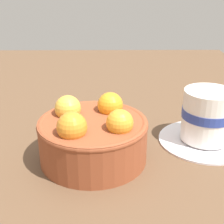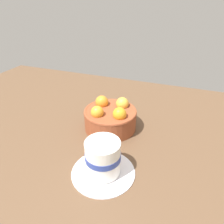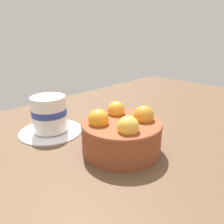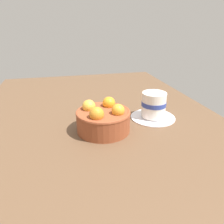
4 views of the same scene
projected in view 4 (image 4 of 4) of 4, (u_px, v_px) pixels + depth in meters
ground_plane at (104, 135)px, 63.62cm from camera, size 139.22×80.39×3.27cm
terracotta_bowl at (103, 118)px, 61.49cm from camera, size 15.37×15.37×8.84cm
coffee_cup at (154, 107)px, 69.63cm from camera, size 14.35×14.35×8.54cm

